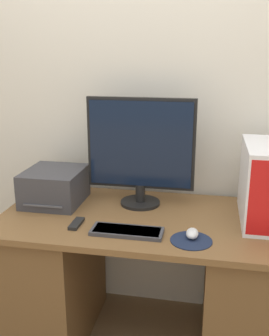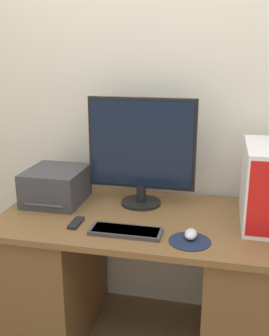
% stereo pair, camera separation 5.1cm
% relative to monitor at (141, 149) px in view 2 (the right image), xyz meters
% --- Properties ---
extents(wall_back, '(6.40, 0.05, 2.70)m').
position_rel_monitor_xyz_m(wall_back, '(0.06, 0.26, 0.29)').
color(wall_back, silver).
rests_on(wall_back, ground_plane).
extents(desk, '(1.45, 0.74, 0.75)m').
position_rel_monitor_xyz_m(desk, '(0.06, -0.16, -0.67)').
color(desk, brown).
rests_on(desk, ground_plane).
extents(monitor, '(0.57, 0.21, 0.57)m').
position_rel_monitor_xyz_m(monitor, '(0.00, 0.00, 0.00)').
color(monitor, black).
rests_on(monitor, desk).
extents(keyboard, '(0.33, 0.12, 0.02)m').
position_rel_monitor_xyz_m(keyboard, '(0.00, -0.37, -0.30)').
color(keyboard, '#3D3D42').
rests_on(keyboard, desk).
extents(mousepad, '(0.18, 0.18, 0.00)m').
position_rel_monitor_xyz_m(mousepad, '(0.30, -0.39, -0.31)').
color(mousepad, '#19233D').
rests_on(mousepad, desk).
extents(mouse, '(0.05, 0.09, 0.04)m').
position_rel_monitor_xyz_m(mouse, '(0.30, -0.36, -0.28)').
color(mouse, silver).
rests_on(mouse, mousepad).
extents(computer_tower, '(0.21, 0.45, 0.38)m').
position_rel_monitor_xyz_m(computer_tower, '(0.62, -0.09, -0.12)').
color(computer_tower, white).
rests_on(computer_tower, desk).
extents(printer, '(0.30, 0.33, 0.18)m').
position_rel_monitor_xyz_m(printer, '(-0.46, -0.07, -0.22)').
color(printer, '#38383D').
rests_on(printer, desk).
extents(remote_control, '(0.04, 0.13, 0.02)m').
position_rel_monitor_xyz_m(remote_control, '(-0.25, -0.33, -0.30)').
color(remote_control, black).
rests_on(remote_control, desk).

